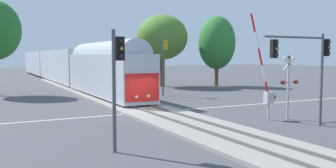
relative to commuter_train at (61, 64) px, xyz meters
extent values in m
plane|color=#47474C|center=(0.00, -33.28, -2.73)|extent=(220.00, 220.00, 0.00)
cube|color=beige|center=(0.00, -33.28, -2.73)|extent=(44.00, 0.20, 0.01)
cube|color=gray|center=(0.00, -33.28, -2.64)|extent=(4.40, 80.00, 0.18)
cube|color=#56514C|center=(-0.72, -33.28, -2.48)|extent=(0.10, 80.00, 0.14)
cube|color=#56514C|center=(0.71, -33.28, -2.48)|extent=(0.10, 80.00, 0.14)
cube|color=#B2B7C1|center=(0.00, -22.53, -0.46)|extent=(3.00, 18.31, 3.90)
cube|color=red|center=(0.00, -31.71, -1.05)|extent=(2.76, 0.08, 2.15)
cylinder|color=#B2B7C1|center=(0.00, -22.53, 1.37)|extent=(2.76, 16.48, 2.76)
sphere|color=#F4F2CC|center=(-0.50, -31.72, -1.73)|extent=(0.24, 0.24, 0.24)
sphere|color=#F4F2CC|center=(0.50, -31.72, -1.73)|extent=(0.24, 0.24, 0.24)
cube|color=#B7BCC6|center=(0.00, -0.62, -0.11)|extent=(3.00, 23.71, 4.60)
cube|color=black|center=(1.51, -0.62, 0.19)|extent=(0.04, 21.34, 0.90)
cube|color=gold|center=(1.52, -0.62, -1.26)|extent=(0.04, 21.82, 0.36)
cube|color=#B7BCC6|center=(0.00, 23.99, -0.11)|extent=(3.00, 23.71, 4.60)
cube|color=black|center=(1.51, 23.99, 0.19)|extent=(0.04, 21.34, 0.90)
cube|color=gold|center=(1.52, 23.99, -1.26)|extent=(0.04, 21.82, 0.36)
cylinder|color=#B7B7BC|center=(5.41, -39.54, -2.18)|extent=(0.14, 0.14, 1.10)
cube|color=#B7B7BC|center=(5.41, -39.54, -1.28)|extent=(0.56, 0.40, 0.70)
sphere|color=black|center=(5.76, -39.54, -1.28)|extent=(0.36, 0.36, 0.36)
cylinder|color=red|center=(5.26, -39.54, -0.76)|extent=(0.42, 0.12, 1.07)
cylinder|color=white|center=(4.96, -39.54, 0.27)|extent=(0.42, 0.12, 1.07)
cylinder|color=red|center=(4.65, -39.54, 1.30)|extent=(0.42, 0.12, 1.07)
cylinder|color=white|center=(4.34, -39.54, 2.33)|extent=(0.42, 0.12, 1.07)
cylinder|color=red|center=(4.04, -39.54, 3.36)|extent=(0.42, 0.12, 1.07)
sphere|color=red|center=(3.88, -39.54, 3.88)|extent=(0.14, 0.14, 0.14)
cylinder|color=#B2B2B7|center=(6.65, -39.95, -0.77)|extent=(0.14, 0.14, 3.91)
cube|color=white|center=(6.65, -39.97, 0.83)|extent=(0.98, 0.05, 0.98)
cube|color=white|center=(6.65, -39.97, 0.83)|extent=(0.98, 0.05, 0.98)
cube|color=#B2B2B7|center=(6.65, -39.95, -0.31)|extent=(1.10, 0.08, 0.08)
cylinder|color=black|center=(6.10, -40.05, -0.31)|extent=(0.26, 0.18, 0.26)
cylinder|color=black|center=(7.20, -40.05, -0.31)|extent=(0.26, 0.18, 0.26)
sphere|color=red|center=(6.10, -40.15, -0.31)|extent=(0.20, 0.20, 0.20)
sphere|color=red|center=(7.20, -40.15, -0.31)|extent=(0.20, 0.20, 0.20)
cone|color=black|center=(6.65, -39.95, 1.30)|extent=(0.28, 0.28, 0.22)
cylinder|color=#4C4C51|center=(-5.91, -42.63, -0.13)|extent=(0.16, 0.16, 5.21)
cube|color=black|center=(-5.63, -42.63, 1.68)|extent=(0.34, 0.26, 1.00)
sphere|color=#262626|center=(-5.63, -42.78, 2.00)|extent=(0.20, 0.20, 0.20)
cylinder|color=black|center=(-5.63, -42.81, 2.00)|extent=(0.24, 0.10, 0.24)
sphere|color=yellow|center=(-5.63, -42.78, 1.68)|extent=(0.20, 0.20, 0.20)
cylinder|color=black|center=(-5.63, -42.81, 1.68)|extent=(0.24, 0.10, 0.24)
sphere|color=#262626|center=(-5.63, -42.78, 1.36)|extent=(0.20, 0.20, 0.20)
cylinder|color=black|center=(-5.63, -42.81, 1.36)|extent=(0.24, 0.10, 0.24)
cylinder|color=#4C4C51|center=(5.53, -23.99, 0.26)|extent=(0.16, 0.16, 5.98)
cube|color=gold|center=(5.81, -23.99, 2.45)|extent=(0.34, 0.26, 1.00)
sphere|color=#262626|center=(5.81, -24.14, 2.77)|extent=(0.20, 0.20, 0.20)
cylinder|color=gold|center=(5.81, -24.17, 2.77)|extent=(0.24, 0.10, 0.24)
sphere|color=yellow|center=(5.81, -24.14, 2.45)|extent=(0.20, 0.20, 0.20)
cylinder|color=gold|center=(5.81, -24.17, 2.45)|extent=(0.24, 0.10, 0.24)
sphere|color=#262626|center=(5.81, -24.14, 2.13)|extent=(0.20, 0.20, 0.20)
cylinder|color=gold|center=(5.81, -24.17, 2.13)|extent=(0.24, 0.10, 0.24)
cylinder|color=#4C4C51|center=(6.90, -42.30, -0.04)|extent=(0.16, 0.16, 5.38)
cube|color=black|center=(7.18, -42.30, 1.85)|extent=(0.34, 0.26, 1.00)
sphere|color=#262626|center=(7.18, -42.45, 2.17)|extent=(0.20, 0.20, 0.20)
cylinder|color=black|center=(7.18, -42.48, 2.17)|extent=(0.24, 0.10, 0.24)
sphere|color=yellow|center=(7.18, -42.45, 1.85)|extent=(0.20, 0.20, 0.20)
cylinder|color=black|center=(7.18, -42.48, 1.85)|extent=(0.24, 0.10, 0.24)
sphere|color=#262626|center=(7.18, -42.45, 1.53)|extent=(0.20, 0.20, 0.20)
cylinder|color=black|center=(7.18, -42.48, 1.53)|extent=(0.24, 0.10, 0.24)
cylinder|color=#4C4C51|center=(4.71, -42.30, 2.40)|extent=(4.38, 0.12, 0.12)
cube|color=black|center=(3.18, -42.30, 1.75)|extent=(0.34, 0.26, 1.00)
sphere|color=#262626|center=(3.18, -42.45, 2.07)|extent=(0.20, 0.20, 0.20)
cylinder|color=black|center=(3.18, -42.48, 2.07)|extent=(0.24, 0.10, 0.24)
sphere|color=yellow|center=(3.18, -42.45, 1.75)|extent=(0.20, 0.20, 0.20)
cylinder|color=black|center=(3.18, -42.48, 1.75)|extent=(0.24, 0.10, 0.24)
sphere|color=#262626|center=(3.18, -42.45, 1.43)|extent=(0.20, 0.20, 0.20)
cylinder|color=black|center=(3.18, -42.48, 1.43)|extent=(0.24, 0.10, 0.24)
cylinder|color=#4C3828|center=(10.40, -13.88, -0.59)|extent=(0.63, 0.63, 4.28)
ellipsoid|color=#4C7A2D|center=(10.40, -13.88, 3.75)|extent=(6.67, 6.67, 5.87)
cylinder|color=brown|center=(17.20, -16.51, -1.15)|extent=(0.52, 0.52, 3.17)
ellipsoid|color=#2D7533|center=(17.20, -16.51, 3.09)|extent=(4.93, 4.93, 7.07)
camera|label=1|loc=(-10.85, -57.35, 1.40)|focal=39.27mm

